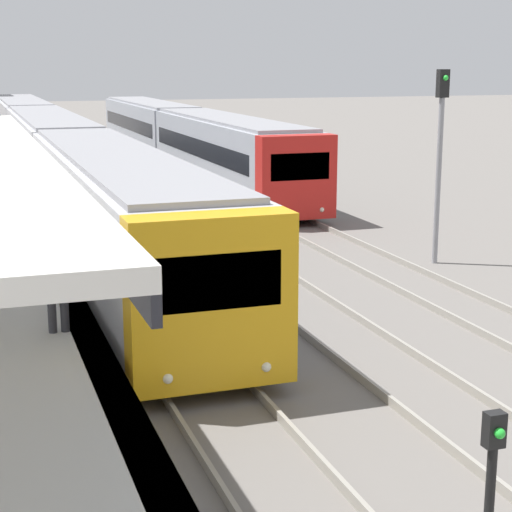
{
  "coord_description": "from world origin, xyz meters",
  "views": [
    {
      "loc": [
        -3.4,
        -0.97,
        5.15
      ],
      "look_at": [
        1.63,
        13.78,
        1.62
      ],
      "focal_mm": 60.0,
      "sensor_mm": 36.0,
      "label": 1
    }
  ],
  "objects_px": {
    "signal_post_near": "(491,480)",
    "signal_mast_far": "(440,143)",
    "person_on_platform": "(56,274)",
    "train_near": "(51,148)",
    "train_far": "(183,137)"
  },
  "relations": [
    {
      "from": "person_on_platform",
      "to": "train_far",
      "type": "xyz_separation_m",
      "value": [
        8.66,
        26.23,
        -0.15
      ]
    },
    {
      "from": "person_on_platform",
      "to": "train_far",
      "type": "distance_m",
      "value": 27.62
    },
    {
      "from": "train_far",
      "to": "signal_post_near",
      "type": "bearing_deg",
      "value": -98.94
    },
    {
      "from": "train_near",
      "to": "signal_post_near",
      "type": "xyz_separation_m",
      "value": [
        1.28,
        -29.82,
        -0.56
      ]
    },
    {
      "from": "person_on_platform",
      "to": "train_far",
      "type": "relative_size",
      "value": 0.06
    },
    {
      "from": "person_on_platform",
      "to": "train_near",
      "type": "bearing_deg",
      "value": 84.63
    },
    {
      "from": "train_near",
      "to": "train_far",
      "type": "relative_size",
      "value": 1.64
    },
    {
      "from": "person_on_platform",
      "to": "signal_post_near",
      "type": "distance_m",
      "value": 7.88
    },
    {
      "from": "signal_post_near",
      "to": "signal_mast_far",
      "type": "height_order",
      "value": "signal_mast_far"
    },
    {
      "from": "train_far",
      "to": "signal_post_near",
      "type": "distance_m",
      "value": 33.71
    },
    {
      "from": "train_near",
      "to": "signal_mast_far",
      "type": "distance_m",
      "value": 19.03
    },
    {
      "from": "person_on_platform",
      "to": "train_near",
      "type": "xyz_separation_m",
      "value": [
        2.14,
        22.75,
        -0.14
      ]
    },
    {
      "from": "person_on_platform",
      "to": "signal_post_near",
      "type": "relative_size",
      "value": 0.9
    },
    {
      "from": "signal_mast_far",
      "to": "train_near",
      "type": "bearing_deg",
      "value": 115.36
    },
    {
      "from": "signal_post_near",
      "to": "person_on_platform",
      "type": "bearing_deg",
      "value": 115.82
    }
  ]
}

